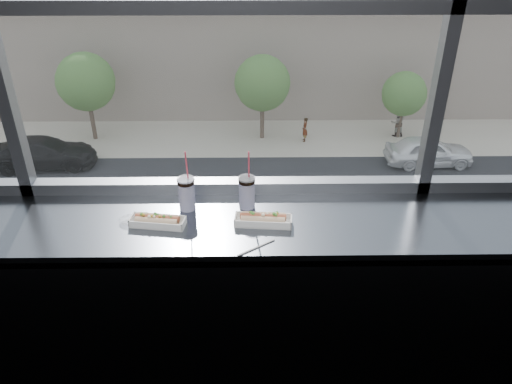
{
  "coord_description": "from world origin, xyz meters",
  "views": [
    {
      "loc": [
        0.12,
        -0.72,
        2.37
      ],
      "look_at": [
        0.15,
        1.23,
        1.25
      ],
      "focal_mm": 35.0,
      "sensor_mm": 36.0,
      "label": 1
    }
  ],
  "objects_px": {
    "tree_left": "(86,82)",
    "car_near_c": "(242,225)",
    "hotdog_tray_right": "(263,219)",
    "loose_straw": "(256,247)",
    "tree_right": "(404,94)",
    "tree_center": "(262,83)",
    "hotdog_tray_left": "(158,221)",
    "wrapper": "(133,220)",
    "car_near_d": "(433,227)",
    "car_far_c": "(430,146)",
    "pedestrian_c": "(305,127)",
    "soda_cup_right": "(247,191)",
    "pedestrian_d": "(398,120)",
    "car_far_a": "(41,148)",
    "soda_cup_left": "(187,192)"
  },
  "relations": [
    {
      "from": "tree_left",
      "to": "car_near_c",
      "type": "bearing_deg",
      "value": -50.87
    },
    {
      "from": "hotdog_tray_right",
      "to": "loose_straw",
      "type": "distance_m",
      "value": 0.19
    },
    {
      "from": "hotdog_tray_right",
      "to": "tree_right",
      "type": "bearing_deg",
      "value": 76.1
    },
    {
      "from": "tree_center",
      "to": "loose_straw",
      "type": "bearing_deg",
      "value": -91.52
    },
    {
      "from": "hotdog_tray_left",
      "to": "wrapper",
      "type": "relative_size",
      "value": 2.35
    },
    {
      "from": "car_near_d",
      "to": "tree_center",
      "type": "distance_m",
      "value": 14.3
    },
    {
      "from": "car_far_c",
      "to": "pedestrian_c",
      "type": "height_order",
      "value": "car_far_c"
    },
    {
      "from": "hotdog_tray_right",
      "to": "tree_center",
      "type": "relative_size",
      "value": 0.05
    },
    {
      "from": "soda_cup_right",
      "to": "car_near_d",
      "type": "bearing_deg",
      "value": 63.43
    },
    {
      "from": "pedestrian_d",
      "to": "tree_right",
      "type": "relative_size",
      "value": 0.5
    },
    {
      "from": "hotdog_tray_right",
      "to": "car_far_c",
      "type": "relative_size",
      "value": 0.04
    },
    {
      "from": "car_near_c",
      "to": "hotdog_tray_left",
      "type": "bearing_deg",
      "value": -174.17
    },
    {
      "from": "loose_straw",
      "to": "pedestrian_c",
      "type": "bearing_deg",
      "value": 47.38
    },
    {
      "from": "car_near_c",
      "to": "soda_cup_right",
      "type": "bearing_deg",
      "value": -172.73
    },
    {
      "from": "car_far_a",
      "to": "tree_left",
      "type": "distance_m",
      "value": 5.14
    },
    {
      "from": "car_far_c",
      "to": "wrapper",
      "type": "bearing_deg",
      "value": 154.05
    },
    {
      "from": "hotdog_tray_right",
      "to": "car_far_c",
      "type": "bearing_deg",
      "value": 71.89
    },
    {
      "from": "pedestrian_d",
      "to": "tree_center",
      "type": "relative_size",
      "value": 0.4
    },
    {
      "from": "car_near_d",
      "to": "car_far_a",
      "type": "bearing_deg",
      "value": 68.83
    },
    {
      "from": "hotdog_tray_left",
      "to": "wrapper",
      "type": "distance_m",
      "value": 0.12
    },
    {
      "from": "hotdog_tray_right",
      "to": "wrapper",
      "type": "distance_m",
      "value": 0.6
    },
    {
      "from": "wrapper",
      "to": "tree_center",
      "type": "distance_m",
      "value": 29.54
    },
    {
      "from": "tree_right",
      "to": "hotdog_tray_right",
      "type": "bearing_deg",
      "value": -108.89
    },
    {
      "from": "hotdog_tray_right",
      "to": "tree_center",
      "type": "distance_m",
      "value": 29.54
    },
    {
      "from": "car_far_c",
      "to": "tree_left",
      "type": "distance_m",
      "value": 21.13
    },
    {
      "from": "hotdog_tray_right",
      "to": "car_far_c",
      "type": "distance_m",
      "value": 28.6
    },
    {
      "from": "soda_cup_left",
      "to": "car_far_c",
      "type": "bearing_deg",
      "value": 66.07
    },
    {
      "from": "wrapper",
      "to": "tree_center",
      "type": "xyz_separation_m",
      "value": [
        1.32,
        28.29,
        -8.4
      ]
    },
    {
      "from": "tree_center",
      "to": "pedestrian_c",
      "type": "bearing_deg",
      "value": -11.36
    },
    {
      "from": "hotdog_tray_right",
      "to": "car_near_d",
      "type": "xyz_separation_m",
      "value": [
        8.0,
        16.31,
        -11.15
      ]
    },
    {
      "from": "pedestrian_c",
      "to": "tree_right",
      "type": "xyz_separation_m",
      "value": [
        6.24,
        0.55,
        2.01
      ]
    },
    {
      "from": "car_near_c",
      "to": "tree_right",
      "type": "distance_m",
      "value": 15.81
    },
    {
      "from": "loose_straw",
      "to": "car_far_c",
      "type": "xyz_separation_m",
      "value": [
        10.4,
        24.5,
        -10.91
      ]
    },
    {
      "from": "pedestrian_c",
      "to": "tree_left",
      "type": "bearing_deg",
      "value": -92.3
    },
    {
      "from": "soda_cup_right",
      "to": "tree_center",
      "type": "bearing_deg",
      "value": 88.38
    },
    {
      "from": "car_near_d",
      "to": "pedestrian_c",
      "type": "distance_m",
      "value": 12.32
    },
    {
      "from": "pedestrian_d",
      "to": "tree_right",
      "type": "height_order",
      "value": "tree_right"
    },
    {
      "from": "pedestrian_c",
      "to": "car_far_a",
      "type": "bearing_deg",
      "value": -77.47
    },
    {
      "from": "hotdog_tray_left",
      "to": "pedestrian_d",
      "type": "xyz_separation_m",
      "value": [
        10.1,
        28.51,
        -10.98
      ]
    },
    {
      "from": "car_near_d",
      "to": "tree_center",
      "type": "height_order",
      "value": "tree_center"
    },
    {
      "from": "hotdog_tray_left",
      "to": "tree_center",
      "type": "distance_m",
      "value": 29.56
    },
    {
      "from": "pedestrian_c",
      "to": "soda_cup_left",
      "type": "bearing_deg",
      "value": -7.85
    },
    {
      "from": "hotdog_tray_left",
      "to": "pedestrian_d",
      "type": "distance_m",
      "value": 32.18
    },
    {
      "from": "wrapper",
      "to": "car_far_c",
      "type": "relative_size",
      "value": 0.02
    },
    {
      "from": "tree_center",
      "to": "tree_right",
      "type": "xyz_separation_m",
      "value": [
        8.97,
        0.0,
        -0.73
      ]
    },
    {
      "from": "hotdog_tray_right",
      "to": "pedestrian_c",
      "type": "bearing_deg",
      "value": 87.9
    },
    {
      "from": "hotdog_tray_left",
      "to": "tree_right",
      "type": "bearing_deg",
      "value": 78.57
    },
    {
      "from": "soda_cup_left",
      "to": "pedestrian_c",
      "type": "distance_m",
      "value": 30.05
    },
    {
      "from": "car_far_a",
      "to": "tree_right",
      "type": "xyz_separation_m",
      "value": [
        21.77,
        4.0,
        1.77
      ]
    },
    {
      "from": "pedestrian_c",
      "to": "soda_cup_right",
      "type": "bearing_deg",
      "value": -7.27
    }
  ]
}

